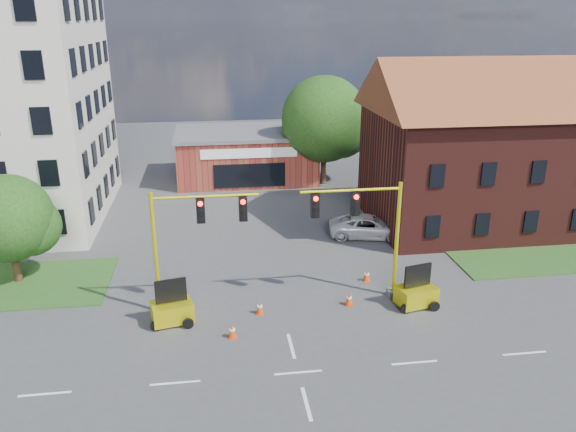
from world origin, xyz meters
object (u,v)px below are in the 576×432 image
at_px(trailer_east, 416,294).
at_px(pickup_white, 369,226).
at_px(signal_mast_east, 366,227).
at_px(trailer_west, 172,310).
at_px(signal_mast_west, 189,237).

height_order(trailer_east, pickup_white, trailer_east).
bearing_deg(signal_mast_east, trailer_west, -173.14).
bearing_deg(pickup_white, trailer_east, -169.78).
bearing_deg(pickup_white, trailer_west, 139.07).
bearing_deg(signal_mast_east, pickup_white, 72.33).
xyz_separation_m(signal_mast_west, pickup_white, (11.35, 8.30, -3.19)).
bearing_deg(signal_mast_east, trailer_east, -26.47).
height_order(signal_mast_west, pickup_white, signal_mast_west).
bearing_deg(signal_mast_west, signal_mast_east, 0.00).
xyz_separation_m(signal_mast_east, trailer_east, (2.43, -1.21, -3.24)).
bearing_deg(signal_mast_west, trailer_east, -6.19).
bearing_deg(pickup_white, signal_mast_west, 137.70).
bearing_deg(trailer_west, signal_mast_east, -5.70).
height_order(signal_mast_west, trailer_west, signal_mast_west).
xyz_separation_m(signal_mast_west, trailer_east, (11.14, -1.21, -3.24)).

